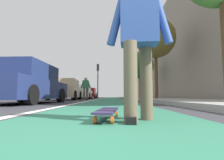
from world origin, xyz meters
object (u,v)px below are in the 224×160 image
(parked_car_far, at_px, (83,92))
(skater_person, at_px, (139,34))
(skateboard, at_px, (107,111))
(parked_car_mid, at_px, (66,90))
(parked_car_near, at_px, (26,85))
(street_tree_mid, at_px, (155,38))
(parked_car_end, at_px, (89,93))
(pedestrian_distant, at_px, (86,87))
(street_tree_far, at_px, (140,66))
(traffic_light, at_px, (98,75))

(parked_car_far, bearing_deg, skater_person, -168.67)
(skateboard, xyz_separation_m, parked_car_mid, (11.03, 3.39, 0.63))
(parked_car_near, xyz_separation_m, street_tree_mid, (4.81, -6.09, 3.38))
(parked_car_near, relative_size, parked_car_end, 0.95)
(skater_person, distance_m, pedestrian_distant, 11.24)
(street_tree_far, bearing_deg, parked_car_end, 35.74)
(pedestrian_distant, bearing_deg, parked_car_end, 6.09)
(skateboard, distance_m, skater_person, 0.92)
(parked_car_far, bearing_deg, traffic_light, -39.00)
(skateboard, height_order, parked_car_near, parked_car_near)
(parked_car_near, relative_size, parked_car_mid, 0.99)
(parked_car_near, height_order, traffic_light, traffic_light)
(parked_car_far, bearing_deg, pedestrian_distant, -168.77)
(parked_car_near, relative_size, parked_car_far, 0.95)
(parked_car_far, distance_m, traffic_light, 3.26)
(skateboard, height_order, traffic_light, traffic_light)
(skater_person, height_order, street_tree_mid, street_tree_mid)
(skater_person, distance_m, parked_car_mid, 11.79)
(traffic_light, xyz_separation_m, street_tree_far, (-3.75, -4.60, 0.46))
(parked_car_mid, relative_size, pedestrian_distant, 2.64)
(parked_car_near, height_order, parked_car_end, parked_car_end)
(skater_person, bearing_deg, street_tree_far, -9.25)
(skater_person, distance_m, traffic_light, 19.75)
(parked_car_mid, height_order, parked_car_end, parked_car_mid)
(parked_car_near, height_order, street_tree_far, street_tree_far)
(parked_car_mid, bearing_deg, traffic_light, -11.53)
(skater_person, distance_m, parked_car_near, 5.87)
(skater_person, relative_size, parked_car_end, 0.36)
(street_tree_mid, bearing_deg, street_tree_far, 0.00)
(street_tree_mid, distance_m, pedestrian_distant, 5.92)
(parked_car_far, height_order, pedestrian_distant, pedestrian_distant)
(pedestrian_distant, bearing_deg, skateboard, -170.21)
(skateboard, relative_size, parked_car_far, 0.19)
(skateboard, relative_size, street_tree_mid, 0.16)
(skater_person, relative_size, street_tree_mid, 0.30)
(skater_person, height_order, parked_car_far, skater_person)
(parked_car_near, distance_m, parked_car_end, 19.76)
(skater_person, xyz_separation_m, pedestrian_distant, (11.02, 2.22, 0.01))
(parked_car_mid, bearing_deg, skater_person, -161.54)
(parked_car_near, height_order, parked_car_far, parked_car_far)
(skateboard, distance_m, parked_car_near, 5.57)
(parked_car_end, height_order, street_tree_mid, street_tree_mid)
(parked_car_mid, distance_m, street_tree_mid, 7.34)
(skater_person, bearing_deg, parked_car_far, 11.33)
(street_tree_mid, bearing_deg, parked_car_near, 128.29)
(traffic_light, bearing_deg, parked_car_far, 141.00)
(traffic_light, xyz_separation_m, pedestrian_distant, (-8.53, 0.20, -1.96))
(parked_car_far, distance_m, pedestrian_distant, 6.79)
(parked_car_near, bearing_deg, parked_car_end, 0.40)
(parked_car_far, bearing_deg, street_tree_far, -107.07)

